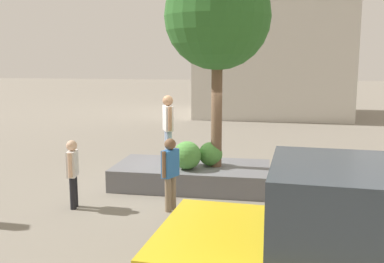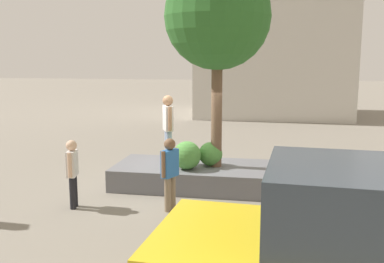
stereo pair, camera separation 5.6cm
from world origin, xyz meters
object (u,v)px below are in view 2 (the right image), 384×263
Objects in this scene: plaza_tree at (217,18)px; planter_ledge at (192,175)px; skateboard at (168,162)px; skateboarder at (168,124)px; bystander_watching at (73,169)px; passerby_with_bag at (170,169)px.

planter_ledge is at bearing -0.62° from plaza_tree.
skateboard is (0.63, 0.04, 0.34)m from planter_ledge.
planter_ledge is at bearing -176.37° from skateboard.
skateboarder is 2.85m from bystander_watching.
planter_ledge is 1.52m from skateboarder.
planter_ledge is 3.26m from bystander_watching.
planter_ledge is 2.09m from passerby_with_bag.
bystander_watching is at bearing 5.71° from passerby_with_bag.
skateboarder reaches higher than skateboard.
plaza_tree is 3.15× the size of passerby_with_bag.
passerby_with_bag is at bearing 104.49° from skateboarder.
passerby_with_bag is 2.20m from bystander_watching.
passerby_with_bag is at bearing 86.22° from planter_ledge.
passerby_with_bag reaches higher than skateboard.
passerby_with_bag is (-0.50, 1.94, 0.32)m from skateboard.
skateboarder is 2.13m from passerby_with_bag.
passerby_with_bag is 1.05× the size of bystander_watching.
skateboarder reaches higher than planter_ledge.
skateboard is 0.53× the size of bystander_watching.
plaza_tree reaches higher than passerby_with_bag.
plaza_tree is at bearing -143.54° from bystander_watching.
planter_ledge is at bearing -176.37° from skateboarder.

